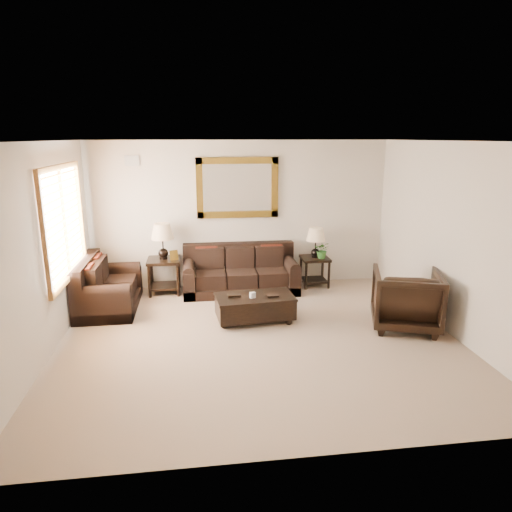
{
  "coord_description": "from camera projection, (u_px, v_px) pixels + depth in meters",
  "views": [
    {
      "loc": [
        -0.83,
        -5.87,
        2.75
      ],
      "look_at": [
        0.04,
        0.6,
        1.04
      ],
      "focal_mm": 32.0,
      "sensor_mm": 36.0,
      "label": 1
    }
  ],
  "objects": [
    {
      "name": "room",
      "position": [
        259.0,
        245.0,
        6.09
      ],
      "size": [
        5.51,
        5.01,
        2.71
      ],
      "color": "gray",
      "rests_on": "ground"
    },
    {
      "name": "window",
      "position": [
        65.0,
        223.0,
        6.55
      ],
      "size": [
        0.07,
        1.96,
        1.66
      ],
      "color": "white",
      "rests_on": "room"
    },
    {
      "name": "mirror",
      "position": [
        237.0,
        188.0,
        8.32
      ],
      "size": [
        1.5,
        0.06,
        1.1
      ],
      "color": "#533310",
      "rests_on": "room"
    },
    {
      "name": "air_vent",
      "position": [
        132.0,
        161.0,
        7.97
      ],
      "size": [
        0.25,
        0.02,
        0.18
      ],
      "primitive_type": "cube",
      "color": "#999999",
      "rests_on": "room"
    },
    {
      "name": "sofa",
      "position": [
        240.0,
        275.0,
        8.35
      ],
      "size": [
        2.06,
        0.89,
        0.84
      ],
      "color": "black",
      "rests_on": "room"
    },
    {
      "name": "loveseat",
      "position": [
        106.0,
        290.0,
        7.48
      ],
      "size": [
        0.9,
        1.51,
        0.85
      ],
      "rotation": [
        0.0,
        0.0,
        1.57
      ],
      "color": "black",
      "rests_on": "room"
    },
    {
      "name": "end_table_left",
      "position": [
        163.0,
        248.0,
        8.12
      ],
      "size": [
        0.58,
        0.58,
        1.28
      ],
      "color": "black",
      "rests_on": "room"
    },
    {
      "name": "end_table_right",
      "position": [
        315.0,
        248.0,
        8.54
      ],
      "size": [
        0.51,
        0.51,
        1.12
      ],
      "color": "black",
      "rests_on": "room"
    },
    {
      "name": "coffee_table",
      "position": [
        255.0,
        305.0,
        6.99
      ],
      "size": [
        1.23,
        0.74,
        0.5
      ],
      "rotation": [
        0.0,
        0.0,
        0.09
      ],
      "color": "black",
      "rests_on": "room"
    },
    {
      "name": "armchair",
      "position": [
        406.0,
        296.0,
        6.69
      ],
      "size": [
        1.17,
        1.13,
        0.96
      ],
      "primitive_type": "imported",
      "rotation": [
        0.0,
        0.0,
        2.82
      ],
      "color": "black",
      "rests_on": "floor"
    },
    {
      "name": "potted_plant",
      "position": [
        322.0,
        252.0,
        8.48
      ],
      "size": [
        0.39,
        0.41,
        0.25
      ],
      "primitive_type": "imported",
      "rotation": [
        0.0,
        0.0,
        -0.4
      ],
      "color": "#25551D",
      "rests_on": "end_table_right"
    }
  ]
}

